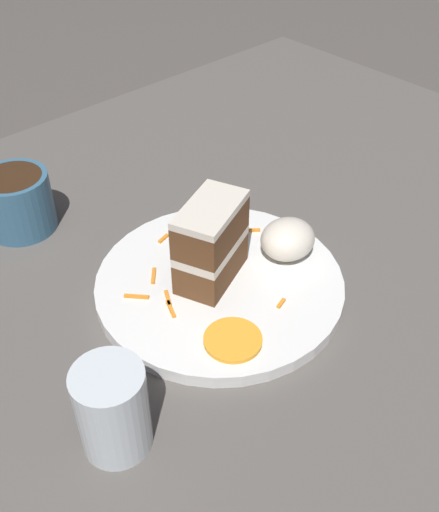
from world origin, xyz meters
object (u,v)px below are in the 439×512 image
(cream_dollop, at_px, (288,239))
(coffee_mug, at_px, (17,200))
(drinking_glass, at_px, (113,414))
(cake_slice, at_px, (211,242))
(plate, at_px, (220,284))
(orange_garnish, at_px, (233,340))

(cream_dollop, xyz_separation_m, coffee_mug, (0.19, -0.28, 0.00))
(cream_dollop, distance_m, drinking_glass, 0.29)
(cake_slice, bearing_deg, plate, -6.09)
(plate, height_order, coffee_mug, coffee_mug)
(plate, xyz_separation_m, coffee_mug, (0.11, -0.26, 0.03))
(cream_dollop, xyz_separation_m, drinking_glass, (0.29, 0.06, 0.00))
(cake_slice, relative_size, drinking_glass, 1.14)
(cake_slice, bearing_deg, orange_garnish, -52.08)
(coffee_mug, bearing_deg, plate, 112.36)
(orange_garnish, xyz_separation_m, drinking_glass, (0.15, 0.01, 0.02))
(cake_slice, bearing_deg, drinking_glass, -86.85)
(plate, relative_size, orange_garnish, 4.69)
(plate, distance_m, orange_garnish, 0.10)
(plate, relative_size, drinking_glass, 3.10)
(orange_garnish, relative_size, drinking_glass, 0.66)
(plate, bearing_deg, cream_dollop, 166.60)
(orange_garnish, bearing_deg, coffee_mug, -81.09)
(cream_dollop, xyz_separation_m, orange_garnish, (0.14, 0.06, -0.02))
(orange_garnish, bearing_deg, cake_slice, -119.76)
(cake_slice, xyz_separation_m, drinking_glass, (0.20, 0.09, -0.02))
(plate, height_order, cake_slice, cake_slice)
(plate, relative_size, coffee_mug, 3.23)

